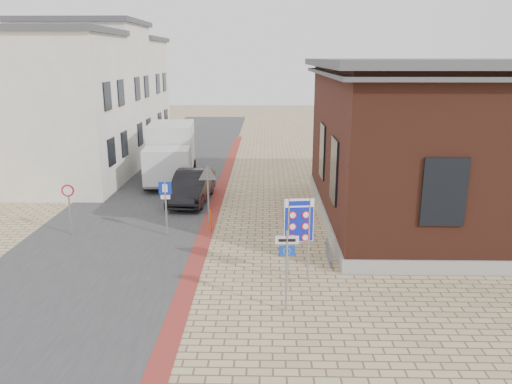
% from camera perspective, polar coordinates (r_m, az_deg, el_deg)
% --- Properties ---
extents(ground, '(120.00, 120.00, 0.00)m').
position_cam_1_polar(ground, '(15.75, -0.48, -10.73)').
color(ground, tan).
rests_on(ground, ground).
extents(road_strip, '(7.00, 60.00, 0.02)m').
position_cam_1_polar(road_strip, '(30.54, -10.07, 1.94)').
color(road_strip, '#38383A').
rests_on(road_strip, ground).
extents(curb_strip, '(0.60, 40.00, 0.02)m').
position_cam_1_polar(curb_strip, '(25.24, -4.40, -0.65)').
color(curb_strip, maroon).
rests_on(curb_strip, ground).
extents(brick_building, '(13.00, 13.00, 6.80)m').
position_cam_1_polar(brick_building, '(23.09, 23.05, 5.51)').
color(brick_building, gray).
rests_on(brick_building, ground).
extents(townhouse_near, '(7.40, 6.40, 8.30)m').
position_cam_1_polar(townhouse_near, '(28.67, -22.59, 8.60)').
color(townhouse_near, beige).
rests_on(townhouse_near, ground).
extents(townhouse_mid, '(7.40, 6.40, 9.10)m').
position_cam_1_polar(townhouse_mid, '(34.20, -18.68, 10.52)').
color(townhouse_mid, beige).
rests_on(townhouse_mid, ground).
extents(townhouse_far, '(7.40, 6.40, 8.30)m').
position_cam_1_polar(townhouse_far, '(39.92, -15.76, 10.73)').
color(townhouse_far, beige).
rests_on(townhouse_far, ground).
extents(bike_rack, '(0.08, 1.80, 0.60)m').
position_cam_1_polar(bike_rack, '(17.79, 8.34, -6.83)').
color(bike_rack, slate).
rests_on(bike_rack, ground).
extents(sedan, '(1.91, 4.69, 1.51)m').
position_cam_1_polar(sedan, '(24.58, -7.35, 0.63)').
color(sedan, black).
rests_on(sedan, ground).
extents(box_truck, '(3.05, 6.30, 3.19)m').
position_cam_1_polar(box_truck, '(28.73, -9.73, 4.46)').
color(box_truck, slate).
rests_on(box_truck, ground).
extents(border_sign, '(0.92, 0.16, 2.70)m').
position_cam_1_polar(border_sign, '(15.51, 4.92, -3.47)').
color(border_sign, gray).
rests_on(border_sign, ground).
extents(essen_sign, '(0.64, 0.07, 2.36)m').
position_cam_1_polar(essen_sign, '(13.75, 3.53, -7.64)').
color(essen_sign, gray).
rests_on(essen_sign, ground).
extents(parking_sign, '(0.50, 0.07, 2.28)m').
position_cam_1_polar(parking_sign, '(19.80, -10.30, -0.74)').
color(parking_sign, gray).
rests_on(parking_sign, ground).
extents(yield_sign, '(0.90, 0.15, 2.55)m').
position_cam_1_polar(yield_sign, '(20.90, -5.53, 1.45)').
color(yield_sign, gray).
rests_on(yield_sign, ground).
extents(speed_sign, '(0.49, 0.08, 2.09)m').
position_cam_1_polar(speed_sign, '(20.94, -20.58, -1.08)').
color(speed_sign, gray).
rests_on(speed_sign, ground).
extents(bollard, '(0.10, 0.10, 0.93)m').
position_cam_1_polar(bollard, '(20.33, -5.18, -3.28)').
color(bollard, red).
rests_on(bollard, ground).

